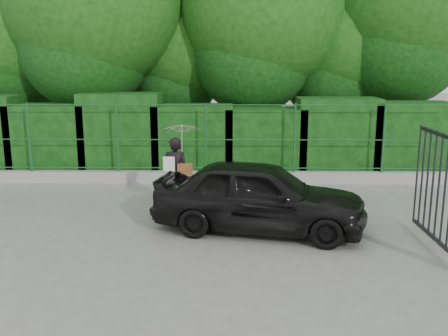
{
  "coord_description": "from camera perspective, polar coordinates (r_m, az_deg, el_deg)",
  "views": [
    {
      "loc": [
        1.05,
        -8.29,
        3.2
      ],
      "look_at": [
        0.92,
        1.3,
        1.1
      ],
      "focal_mm": 40.0,
      "sensor_mm": 36.0,
      "label": 1
    }
  ],
  "objects": [
    {
      "name": "fence",
      "position": [
        12.97,
        -2.88,
        3.47
      ],
      "size": [
        14.13,
        0.06,
        1.8
      ],
      "color": "#175023",
      "rests_on": "kerb"
    },
    {
      "name": "hedge",
      "position": [
        14.0,
        -3.82,
        3.46
      ],
      "size": [
        14.2,
        1.2,
        2.29
      ],
      "color": "black",
      "rests_on": "ground"
    },
    {
      "name": "car",
      "position": [
        9.44,
        4.05,
        -3.18
      ],
      "size": [
        4.23,
        2.43,
        1.36
      ],
      "primitive_type": "imported",
      "rotation": [
        0.0,
        0.0,
        1.35
      ],
      "color": "black",
      "rests_on": "ground"
    },
    {
      "name": "kerb",
      "position": [
        13.19,
        -3.79,
        -1.04
      ],
      "size": [
        14.0,
        0.25,
        0.3
      ],
      "primitive_type": "cube",
      "color": "#9E9E99",
      "rests_on": "ground"
    },
    {
      "name": "ground",
      "position": [
        8.94,
        -6.07,
        -8.68
      ],
      "size": [
        80.0,
        80.0,
        0.0
      ],
      "primitive_type": "plane",
      "color": "gray"
    },
    {
      "name": "trees",
      "position": [
        16.08,
        1.17,
        17.42
      ],
      "size": [
        17.1,
        6.15,
        8.08
      ],
      "color": "black",
      "rests_on": "ground"
    },
    {
      "name": "woman",
      "position": [
        10.85,
        -5.1,
        1.72
      ],
      "size": [
        0.87,
        0.88,
        1.84
      ],
      "color": "black",
      "rests_on": "ground"
    }
  ]
}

